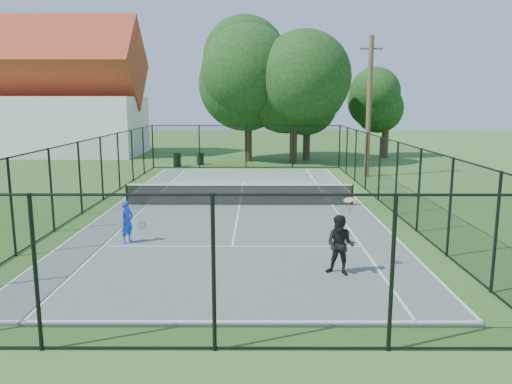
{
  "coord_description": "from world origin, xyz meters",
  "views": [
    {
      "loc": [
        0.8,
        -21.66,
        4.59
      ],
      "look_at": [
        0.74,
        -3.0,
        1.2
      ],
      "focal_mm": 35.0,
      "sensor_mm": 36.0,
      "label": 1
    }
  ],
  "objects_px": {
    "tennis_net": "(239,194)",
    "utility_pole": "(369,107)",
    "player_blue": "(127,222)",
    "trash_bin_left": "(177,159)",
    "trash_bin_right": "(200,159)",
    "player_black": "(340,245)"
  },
  "relations": [
    {
      "from": "tennis_net",
      "to": "utility_pole",
      "type": "relative_size",
      "value": 1.19
    },
    {
      "from": "trash_bin_left",
      "to": "trash_bin_right",
      "type": "height_order",
      "value": "trash_bin_left"
    },
    {
      "from": "trash_bin_right",
      "to": "player_black",
      "type": "relative_size",
      "value": 0.44
    },
    {
      "from": "trash_bin_left",
      "to": "player_blue",
      "type": "bearing_deg",
      "value": -85.56
    },
    {
      "from": "tennis_net",
      "to": "utility_pole",
      "type": "xyz_separation_m",
      "value": [
        7.56,
        9.0,
        3.71
      ]
    },
    {
      "from": "tennis_net",
      "to": "trash_bin_right",
      "type": "bearing_deg",
      "value": 102.99
    },
    {
      "from": "trash_bin_left",
      "to": "trash_bin_right",
      "type": "relative_size",
      "value": 1.12
    },
    {
      "from": "utility_pole",
      "to": "player_blue",
      "type": "xyz_separation_m",
      "value": [
        -10.98,
        -14.95,
        -3.53
      ]
    },
    {
      "from": "trash_bin_left",
      "to": "tennis_net",
      "type": "bearing_deg",
      "value": -70.23
    },
    {
      "from": "trash_bin_left",
      "to": "player_black",
      "type": "bearing_deg",
      "value": -70.77
    },
    {
      "from": "trash_bin_left",
      "to": "trash_bin_right",
      "type": "bearing_deg",
      "value": 33.27
    },
    {
      "from": "tennis_net",
      "to": "utility_pole",
      "type": "bearing_deg",
      "value": 49.99
    },
    {
      "from": "trash_bin_left",
      "to": "utility_pole",
      "type": "distance_m",
      "value": 13.93
    },
    {
      "from": "trash_bin_left",
      "to": "player_black",
      "type": "relative_size",
      "value": 0.5
    },
    {
      "from": "utility_pole",
      "to": "player_black",
      "type": "xyz_separation_m",
      "value": [
        -4.57,
        -17.98,
        -3.42
      ]
    },
    {
      "from": "tennis_net",
      "to": "player_blue",
      "type": "xyz_separation_m",
      "value": [
        -3.43,
        -5.95,
        0.18
      ]
    },
    {
      "from": "trash_bin_right",
      "to": "player_blue",
      "type": "height_order",
      "value": "player_blue"
    },
    {
      "from": "player_blue",
      "to": "tennis_net",
      "type": "bearing_deg",
      "value": 60.07
    },
    {
      "from": "player_blue",
      "to": "trash_bin_left",
      "type": "bearing_deg",
      "value": 94.44
    },
    {
      "from": "player_black",
      "to": "utility_pole",
      "type": "bearing_deg",
      "value": 75.74
    },
    {
      "from": "tennis_net",
      "to": "utility_pole",
      "type": "distance_m",
      "value": 12.32
    },
    {
      "from": "utility_pole",
      "to": "player_blue",
      "type": "distance_m",
      "value": 18.89
    }
  ]
}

